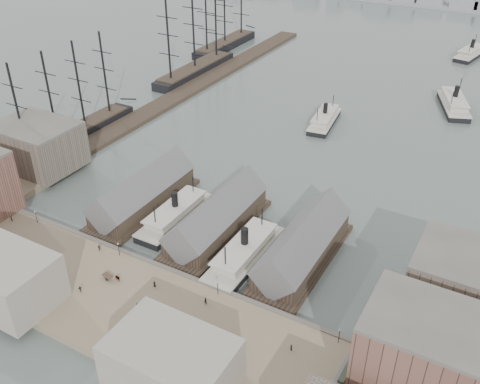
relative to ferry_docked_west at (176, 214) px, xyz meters
The scene contains 38 objects.
ground 20.22m from the ferry_docked_west, 49.63° to the right, with size 900.00×900.00×0.00m, color #4D5A56.
quay 37.64m from the ferry_docked_west, 69.78° to the right, with size 180.00×30.00×2.00m, color #7D6C54.
seawall 24.30m from the ferry_docked_west, 57.61° to the right, with size 180.00×1.20×2.30m, color #59544C.
west_wharf 101.01m from the ferry_docked_west, 123.00° to the left, with size 10.00×220.00×1.60m, color #2D231C.
ferry_shed_west 13.28m from the ferry_docked_west, behind, with size 14.00×42.00×12.60m.
ferry_shed_center 13.28m from the ferry_docked_west, ahead, with size 14.00×42.00×12.60m.
ferry_shed_east 39.10m from the ferry_docked_west, ahead, with size 14.00×42.00×12.60m.
warehouse_west_back 57.44m from the ferry_docked_west, behind, with size 26.00×20.00×14.00m, color #60564C.
warehouse_east_front 84.07m from the ferry_docked_west, 19.06° to the right, with size 30.00×18.00×19.00m, color brown.
warehouse_east_back 81.31m from the ferry_docked_west, ahead, with size 28.00×20.00×15.00m, color #60564C.
street_bldg_center 57.85m from the ferry_docked_west, 55.09° to the right, with size 24.00×16.00×10.00m, color gray.
lamp_post_far_w 39.07m from the ferry_docked_west, 145.14° to the right, with size 0.44×0.44×3.92m.
lamp_post_near_w 22.50m from the ferry_docked_west, 95.13° to the right, with size 0.44×0.44×3.92m.
lamp_post_near_e 35.86m from the ferry_docked_west, 38.53° to the right, with size 0.44×0.44×3.92m.
lamp_post_far_e 62.18m from the ferry_docked_west, 21.02° to the right, with size 0.44×0.44×3.92m.
far_shore 319.04m from the ferry_docked_west, 88.04° to the left, with size 500.00×40.00×15.72m.
ferry_docked_west is the anchor object (origin of this frame).
ferry_docked_east 26.64m from the ferry_docked_west, 12.61° to the right, with size 8.96×29.88×10.67m.
ferry_open_near 85.29m from the ferry_docked_west, 81.92° to the left, with size 11.22×26.93×9.33m.
ferry_open_mid 136.70m from the ferry_docked_west, 66.95° to the left, with size 19.10×31.18×10.70m.
ferry_open_far 208.68m from the ferry_docked_west, 76.82° to the left, with size 13.67×29.29×10.07m.
sailing_ship_near 69.30m from the ferry_docked_west, 159.10° to the left, with size 8.68×59.78×35.67m.
sailing_ship_mid 125.81m from the ferry_docked_west, 121.09° to the left, with size 9.86×56.94×40.52m.
sailing_ship_far 169.77m from the ferry_docked_west, 116.13° to the left, with size 9.49×52.75×39.03m.
tram 70.18m from the ferry_docked_west, 26.18° to the right, with size 3.12×10.90×3.85m.
horse_cart_left 44.00m from the ferry_docked_west, 133.42° to the right, with size 4.81×2.11×1.65m.
horse_cart_center 30.61m from the ferry_docked_west, 83.61° to the right, with size 5.04×2.23×1.67m.
horse_cart_right 45.30m from the ferry_docked_west, 62.65° to the right, with size 4.60×1.65×1.56m.
pedestrian_0 46.34m from the ferry_docked_west, 146.66° to the right, with size 0.66×0.48×1.80m, color black.
pedestrian_1 45.14m from the ferry_docked_west, 123.41° to the right, with size 0.88×0.68×1.80m, color black.
pedestrian_2 24.60m from the ferry_docked_west, 108.74° to the right, with size 1.09×0.63×1.69m, color black.
pedestrian_3 37.57m from the ferry_docked_west, 91.50° to the right, with size 0.97×0.40×1.66m, color black.
pedestrian_4 30.45m from the ferry_docked_west, 64.14° to the right, with size 0.78×0.51×1.61m, color black.
pedestrian_5 38.36m from the ferry_docked_west, 67.70° to the right, with size 0.66×0.48×1.80m, color black.
pedestrian_6 37.83m from the ferry_docked_west, 44.22° to the right, with size 0.85×0.66×1.75m, color black.
pedestrian_7 52.11m from the ferry_docked_west, 47.43° to the right, with size 1.06×0.61×1.64m, color black.
pedestrian_8 58.02m from the ferry_docked_west, 30.15° to the right, with size 0.92×0.38×1.57m, color black.
pedestrian_10 41.26m from the ferry_docked_west, 110.90° to the right, with size 0.85×0.55×1.73m, color black.
Camera 1 is at (66.12, -86.58, 88.97)m, focal length 40.00 mm.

